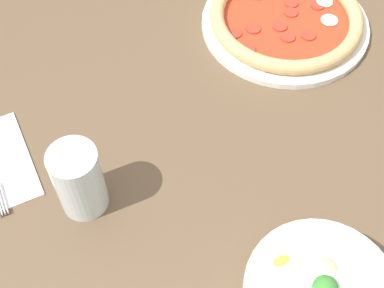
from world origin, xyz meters
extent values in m
cube|color=brown|center=(0.00, 0.00, 0.72)|extent=(1.22, 1.07, 0.03)
cylinder|color=#4E3C2B|center=(-0.54, -0.47, 0.35)|extent=(0.06, 0.06, 0.70)
cylinder|color=white|center=(-0.20, -0.19, 0.74)|extent=(0.31, 0.31, 0.01)
torus|color=tan|center=(-0.20, -0.19, 0.76)|extent=(0.28, 0.28, 0.03)
cylinder|color=red|center=(-0.20, -0.19, 0.75)|extent=(0.24, 0.24, 0.01)
cylinder|color=#A83323|center=(-0.13, -0.19, 0.75)|extent=(0.03, 0.03, 0.00)
cylinder|color=#A83323|center=(-0.21, -0.14, 0.75)|extent=(0.03, 0.03, 0.00)
cylinder|color=#A83323|center=(-0.18, -0.18, 0.75)|extent=(0.03, 0.03, 0.00)
cylinder|color=#A83323|center=(-0.23, -0.22, 0.75)|extent=(0.03, 0.03, 0.00)
cylinder|color=#A83323|center=(-0.10, -0.20, 0.75)|extent=(0.03, 0.03, 0.00)
cylinder|color=#A83323|center=(-0.22, -0.20, 0.75)|extent=(0.03, 0.03, 0.00)
cylinder|color=#A83323|center=(-0.10, -0.15, 0.75)|extent=(0.03, 0.03, 0.00)
cylinder|color=#A83323|center=(-0.27, -0.20, 0.75)|extent=(0.03, 0.03, 0.00)
cylinder|color=#A83323|center=(-0.18, -0.15, 0.75)|extent=(0.03, 0.03, 0.00)
ellipsoid|color=silver|center=(-0.27, -0.15, 0.75)|extent=(0.03, 0.03, 0.01)
ellipsoid|color=silver|center=(-0.29, -0.20, 0.75)|extent=(0.03, 0.03, 0.01)
ellipsoid|color=#998466|center=(0.06, 0.24, 0.78)|extent=(0.03, 0.04, 0.02)
ellipsoid|color=tan|center=(0.00, 0.25, 0.78)|extent=(0.03, 0.04, 0.02)
ellipsoid|color=tan|center=(0.04, 0.22, 0.78)|extent=(0.03, 0.04, 0.02)
ellipsoid|color=#998466|center=(0.03, 0.20, 0.78)|extent=(0.04, 0.04, 0.02)
ellipsoid|color=tan|center=(0.03, 0.26, 0.78)|extent=(0.03, 0.04, 0.02)
sphere|color=#388433|center=(0.02, 0.28, 0.79)|extent=(0.03, 0.03, 0.03)
ellipsoid|color=yellow|center=(0.05, 0.22, 0.78)|extent=(0.04, 0.02, 0.02)
cube|color=silver|center=(0.36, -0.04, 0.74)|extent=(0.00, 0.06, 0.00)
cube|color=silver|center=(0.36, -0.04, 0.74)|extent=(0.00, 0.06, 0.00)
cylinder|color=silver|center=(0.25, 0.01, 0.79)|extent=(0.07, 0.07, 0.12)
camera|label=1|loc=(0.26, 0.41, 1.42)|focal=50.00mm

